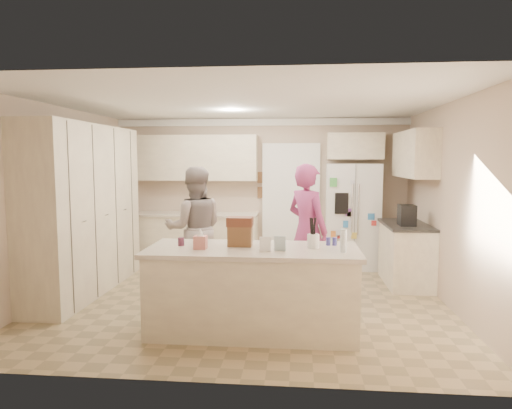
# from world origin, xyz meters

# --- Properties ---
(floor) EXTENTS (5.20, 4.60, 0.02)m
(floor) POSITION_xyz_m (0.00, 0.00, -0.01)
(floor) COLOR #9C865E
(floor) RESTS_ON ground
(ceiling) EXTENTS (5.20, 4.60, 0.02)m
(ceiling) POSITION_xyz_m (0.00, 0.00, 2.61)
(ceiling) COLOR white
(ceiling) RESTS_ON wall_back
(wall_back) EXTENTS (5.20, 0.02, 2.60)m
(wall_back) POSITION_xyz_m (0.00, 2.31, 1.30)
(wall_back) COLOR #C6AF97
(wall_back) RESTS_ON ground
(wall_front) EXTENTS (5.20, 0.02, 2.60)m
(wall_front) POSITION_xyz_m (0.00, -2.31, 1.30)
(wall_front) COLOR #C6AF97
(wall_front) RESTS_ON ground
(wall_left) EXTENTS (0.02, 4.60, 2.60)m
(wall_left) POSITION_xyz_m (-2.61, 0.00, 1.30)
(wall_left) COLOR #C6AF97
(wall_left) RESTS_ON ground
(wall_right) EXTENTS (0.02, 4.60, 2.60)m
(wall_right) POSITION_xyz_m (2.61, 0.00, 1.30)
(wall_right) COLOR #C6AF97
(wall_right) RESTS_ON ground
(crown_back) EXTENTS (5.20, 0.08, 0.12)m
(crown_back) POSITION_xyz_m (0.00, 2.26, 2.53)
(crown_back) COLOR white
(crown_back) RESTS_ON wall_back
(pantry_bank) EXTENTS (0.60, 2.60, 2.35)m
(pantry_bank) POSITION_xyz_m (-2.30, 0.20, 1.18)
(pantry_bank) COLOR #F3E7C2
(pantry_bank) RESTS_ON floor
(back_base_cab) EXTENTS (2.20, 0.60, 0.88)m
(back_base_cab) POSITION_xyz_m (-1.15, 2.00, 0.44)
(back_base_cab) COLOR #F3E7C2
(back_base_cab) RESTS_ON floor
(back_countertop) EXTENTS (2.24, 0.63, 0.04)m
(back_countertop) POSITION_xyz_m (-1.15, 1.99, 0.90)
(back_countertop) COLOR beige
(back_countertop) RESTS_ON back_base_cab
(back_upper_cab) EXTENTS (2.20, 0.35, 0.80)m
(back_upper_cab) POSITION_xyz_m (-1.15, 2.12, 1.90)
(back_upper_cab) COLOR #F3E7C2
(back_upper_cab) RESTS_ON wall_back
(doorway_opening) EXTENTS (0.90, 0.06, 2.10)m
(doorway_opening) POSITION_xyz_m (0.55, 2.28, 1.05)
(doorway_opening) COLOR black
(doorway_opening) RESTS_ON floor
(doorway_casing) EXTENTS (1.02, 0.03, 2.22)m
(doorway_casing) POSITION_xyz_m (0.55, 2.24, 1.05)
(doorway_casing) COLOR white
(doorway_casing) RESTS_ON floor
(wall_frame_upper) EXTENTS (0.15, 0.02, 0.20)m
(wall_frame_upper) POSITION_xyz_m (0.02, 2.27, 1.55)
(wall_frame_upper) COLOR brown
(wall_frame_upper) RESTS_ON wall_back
(wall_frame_lower) EXTENTS (0.15, 0.02, 0.20)m
(wall_frame_lower) POSITION_xyz_m (0.02, 2.27, 1.28)
(wall_frame_lower) COLOR brown
(wall_frame_lower) RESTS_ON wall_back
(refrigerator) EXTENTS (0.92, 0.72, 1.80)m
(refrigerator) POSITION_xyz_m (1.62, 2.04, 0.90)
(refrigerator) COLOR white
(refrigerator) RESTS_ON floor
(fridge_seam) EXTENTS (0.02, 0.02, 1.78)m
(fridge_seam) POSITION_xyz_m (1.62, 1.68, 0.90)
(fridge_seam) COLOR gray
(fridge_seam) RESTS_ON refrigerator
(fridge_dispenser) EXTENTS (0.22, 0.03, 0.35)m
(fridge_dispenser) POSITION_xyz_m (1.40, 1.67, 1.15)
(fridge_dispenser) COLOR black
(fridge_dispenser) RESTS_ON refrigerator
(fridge_handle_l) EXTENTS (0.02, 0.02, 0.85)m
(fridge_handle_l) POSITION_xyz_m (1.57, 1.67, 1.05)
(fridge_handle_l) COLOR silver
(fridge_handle_l) RESTS_ON refrigerator
(fridge_handle_r) EXTENTS (0.02, 0.02, 0.85)m
(fridge_handle_r) POSITION_xyz_m (1.67, 1.67, 1.05)
(fridge_handle_r) COLOR silver
(fridge_handle_r) RESTS_ON refrigerator
(over_fridge_cab) EXTENTS (0.95, 0.35, 0.45)m
(over_fridge_cab) POSITION_xyz_m (1.65, 2.12, 2.10)
(over_fridge_cab) COLOR #F3E7C2
(over_fridge_cab) RESTS_ON wall_back
(right_base_cab) EXTENTS (0.60, 1.20, 0.88)m
(right_base_cab) POSITION_xyz_m (2.30, 1.00, 0.44)
(right_base_cab) COLOR #F3E7C2
(right_base_cab) RESTS_ON floor
(right_countertop) EXTENTS (0.63, 1.24, 0.04)m
(right_countertop) POSITION_xyz_m (2.29, 1.00, 0.90)
(right_countertop) COLOR #2D2B28
(right_countertop) RESTS_ON right_base_cab
(right_upper_cab) EXTENTS (0.35, 1.50, 0.70)m
(right_upper_cab) POSITION_xyz_m (2.43, 1.20, 1.95)
(right_upper_cab) COLOR #F3E7C2
(right_upper_cab) RESTS_ON wall_right
(coffee_maker) EXTENTS (0.22, 0.28, 0.30)m
(coffee_maker) POSITION_xyz_m (2.25, 0.80, 1.07)
(coffee_maker) COLOR black
(coffee_maker) RESTS_ON right_countertop
(island_base) EXTENTS (2.20, 0.90, 0.88)m
(island_base) POSITION_xyz_m (0.20, -1.10, 0.44)
(island_base) COLOR #F3E7C2
(island_base) RESTS_ON floor
(island_top) EXTENTS (2.28, 0.96, 0.05)m
(island_top) POSITION_xyz_m (0.20, -1.10, 0.90)
(island_top) COLOR beige
(island_top) RESTS_ON island_base
(utensil_crock) EXTENTS (0.13, 0.13, 0.15)m
(utensil_crock) POSITION_xyz_m (0.85, -1.05, 1.00)
(utensil_crock) COLOR white
(utensil_crock) RESTS_ON island_top
(tissue_box) EXTENTS (0.13, 0.13, 0.14)m
(tissue_box) POSITION_xyz_m (-0.35, -1.20, 1.00)
(tissue_box) COLOR #C9746B
(tissue_box) RESTS_ON island_top
(tissue_plume) EXTENTS (0.08, 0.08, 0.08)m
(tissue_plume) POSITION_xyz_m (-0.35, -1.20, 1.10)
(tissue_plume) COLOR white
(tissue_plume) RESTS_ON tissue_box
(dollhouse_body) EXTENTS (0.26, 0.18, 0.22)m
(dollhouse_body) POSITION_xyz_m (0.05, -1.00, 1.04)
(dollhouse_body) COLOR brown
(dollhouse_body) RESTS_ON island_top
(dollhouse_roof) EXTENTS (0.28, 0.20, 0.10)m
(dollhouse_roof) POSITION_xyz_m (0.05, -1.00, 1.20)
(dollhouse_roof) COLOR #592D1E
(dollhouse_roof) RESTS_ON dollhouse_body
(jam_jar) EXTENTS (0.07, 0.07, 0.09)m
(jam_jar) POSITION_xyz_m (-0.60, -1.05, 0.97)
(jam_jar) COLOR #59263F
(jam_jar) RESTS_ON island_top
(greeting_card_a) EXTENTS (0.12, 0.06, 0.16)m
(greeting_card_a) POSITION_xyz_m (0.35, -1.30, 1.01)
(greeting_card_a) COLOR white
(greeting_card_a) RESTS_ON island_top
(greeting_card_b) EXTENTS (0.12, 0.05, 0.16)m
(greeting_card_b) POSITION_xyz_m (0.50, -1.25, 1.01)
(greeting_card_b) COLOR silver
(greeting_card_b) RESTS_ON island_top
(water_bottle) EXTENTS (0.07, 0.07, 0.24)m
(water_bottle) POSITION_xyz_m (1.15, -1.25, 1.04)
(water_bottle) COLOR silver
(water_bottle) RESTS_ON island_top
(shaker_salt) EXTENTS (0.05, 0.05, 0.09)m
(shaker_salt) POSITION_xyz_m (1.02, -0.88, 0.97)
(shaker_salt) COLOR #383793
(shaker_salt) RESTS_ON island_top
(shaker_pepper) EXTENTS (0.05, 0.05, 0.09)m
(shaker_pepper) POSITION_xyz_m (1.09, -0.88, 0.97)
(shaker_pepper) COLOR #383793
(shaker_pepper) RESTS_ON island_top
(teen_boy) EXTENTS (1.00, 0.87, 1.77)m
(teen_boy) POSITION_xyz_m (-0.80, 0.45, 0.89)
(teen_boy) COLOR gray
(teen_boy) RESTS_ON floor
(teen_girl) EXTENTS (0.78, 0.77, 1.82)m
(teen_girl) POSITION_xyz_m (0.81, 0.31, 0.91)
(teen_girl) COLOR #A03561
(teen_girl) RESTS_ON floor
(fridge_magnets) EXTENTS (0.76, 0.02, 1.44)m
(fridge_magnets) POSITION_xyz_m (1.62, 1.67, 0.90)
(fridge_magnets) COLOR tan
(fridge_magnets) RESTS_ON refrigerator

